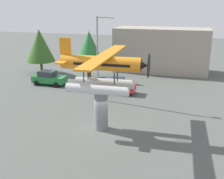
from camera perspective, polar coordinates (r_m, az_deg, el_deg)
ground_plane at (r=22.63m, az=-2.23°, el=-8.10°), size 140.00×140.00×0.00m
display_pedestal at (r=21.98m, az=-2.28°, el=-4.24°), size 1.10×1.10×3.27m
floatplane_monument at (r=20.97m, az=-2.04°, el=4.17°), size 6.96×10.44×4.00m
car_near_green at (r=35.40m, az=-12.96°, el=2.36°), size 4.20×2.02×1.76m
car_mid_red at (r=31.26m, az=0.87°, el=0.85°), size 4.20×2.02×1.76m
streetlight_primary at (r=28.08m, az=-2.68°, el=7.48°), size 1.84×0.28×8.60m
storefront_building at (r=42.09m, az=10.19°, el=8.07°), size 13.70×5.53×6.42m
tree_west at (r=41.24m, az=-14.72°, el=8.79°), size 4.12×4.12×6.35m
tree_east at (r=36.85m, az=-4.75°, el=8.46°), size 4.13×4.13×6.43m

